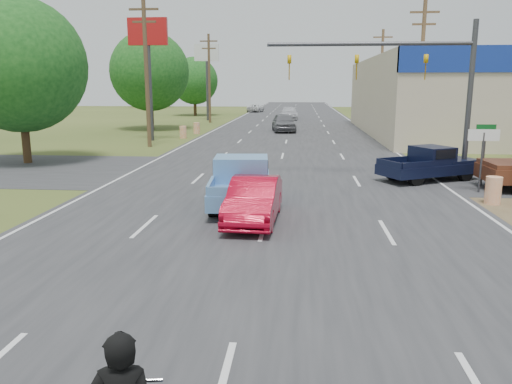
# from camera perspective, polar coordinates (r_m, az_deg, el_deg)

# --- Properties ---
(main_road) EXTENTS (15.00, 180.00, 0.02)m
(main_road) POSITION_cam_1_polar(r_m,az_deg,el_deg) (46.41, 3.76, 6.82)
(main_road) COLOR #2D2D30
(main_road) RESTS_ON ground
(cross_road) EXTENTS (120.00, 10.00, 0.02)m
(cross_road) POSITION_cam_1_polar(r_m,az_deg,el_deg) (24.58, 2.55, 2.24)
(cross_road) COLOR #2D2D30
(cross_road) RESTS_ON ground
(utility_pole_2) EXTENTS (2.00, 0.28, 10.00)m
(utility_pole_2) POSITION_cam_1_polar(r_m,az_deg,el_deg) (38.18, 18.33, 13.12)
(utility_pole_2) COLOR #4C3823
(utility_pole_2) RESTS_ON ground
(utility_pole_3) EXTENTS (2.00, 0.28, 10.00)m
(utility_pole_3) POSITION_cam_1_polar(r_m,az_deg,el_deg) (55.87, 14.10, 12.81)
(utility_pole_3) COLOR #4C3823
(utility_pole_3) RESTS_ON ground
(utility_pole_5) EXTENTS (2.00, 0.28, 10.00)m
(utility_pole_5) POSITION_cam_1_polar(r_m,az_deg,el_deg) (35.81, -12.43, 13.55)
(utility_pole_5) COLOR #4C3823
(utility_pole_5) RESTS_ON ground
(utility_pole_6) EXTENTS (2.00, 0.28, 10.00)m
(utility_pole_6) POSITION_cam_1_polar(r_m,az_deg,el_deg) (59.17, -5.36, 13.05)
(utility_pole_6) COLOR #4C3823
(utility_pole_6) RESTS_ON ground
(tree_0) EXTENTS (7.14, 7.14, 8.84)m
(tree_0) POSITION_cam_1_polar(r_m,az_deg,el_deg) (30.24, -25.48, 12.94)
(tree_0) COLOR #422D19
(tree_0) RESTS_ON ground
(tree_1) EXTENTS (7.56, 7.56, 9.36)m
(tree_1) POSITION_cam_1_polar(r_m,az_deg,el_deg) (50.37, -12.07, 13.33)
(tree_1) COLOR #422D19
(tree_1) RESTS_ON ground
(tree_2) EXTENTS (6.72, 6.72, 8.32)m
(tree_2) POSITION_cam_1_polar(r_m,az_deg,el_deg) (73.80, -7.05, 12.50)
(tree_2) COLOR #422D19
(tree_2) RESTS_ON ground
(tree_5) EXTENTS (7.98, 7.98, 9.88)m
(tree_5) POSITION_cam_1_polar(r_m,az_deg,el_deg) (105.29, 21.50, 12.11)
(tree_5) COLOR #422D19
(tree_5) RESTS_ON ground
(tree_6) EXTENTS (8.82, 8.82, 10.92)m
(tree_6) POSITION_cam_1_polar(r_m,az_deg,el_deg) (105.89, -12.33, 12.98)
(tree_6) COLOR #422D19
(tree_6) RESTS_ON ground
(barrel_0) EXTENTS (0.56, 0.56, 1.00)m
(barrel_0) POSITION_cam_1_polar(r_m,az_deg,el_deg) (19.84, 25.48, 0.16)
(barrel_0) COLOR orange
(barrel_0) RESTS_ON ground
(barrel_1) EXTENTS (0.56, 0.56, 1.00)m
(barrel_1) POSITION_cam_1_polar(r_m,az_deg,el_deg) (27.95, 20.31, 3.70)
(barrel_1) COLOR orange
(barrel_1) RESTS_ON ground
(barrel_2) EXTENTS (0.56, 0.56, 1.00)m
(barrel_2) POSITION_cam_1_polar(r_m,az_deg,el_deg) (41.49, -8.34, 6.79)
(barrel_2) COLOR orange
(barrel_2) RESTS_ON ground
(barrel_3) EXTENTS (0.56, 0.56, 1.00)m
(barrel_3) POSITION_cam_1_polar(r_m,az_deg,el_deg) (45.31, -6.80, 7.26)
(barrel_3) COLOR orange
(barrel_3) RESTS_ON ground
(pole_sign_left_near) EXTENTS (3.00, 0.35, 9.20)m
(pole_sign_left_near) POSITION_cam_1_polar(r_m,az_deg,el_deg) (40.02, -12.22, 16.03)
(pole_sign_left_near) COLOR #3F3F44
(pole_sign_left_near) RESTS_ON ground
(pole_sign_left_far) EXTENTS (3.00, 0.35, 9.20)m
(pole_sign_left_far) POSITION_cam_1_polar(r_m,az_deg,el_deg) (63.34, -5.65, 14.64)
(pole_sign_left_far) COLOR #3F3F44
(pole_sign_left_far) RESTS_ON ground
(lane_sign) EXTENTS (1.20, 0.08, 2.52)m
(lane_sign) POSITION_cam_1_polar(r_m,az_deg,el_deg) (21.56, 24.50, 4.88)
(lane_sign) COLOR #3F3F44
(lane_sign) RESTS_ON ground
(street_name_sign) EXTENTS (0.80, 0.08, 2.61)m
(street_name_sign) POSITION_cam_1_polar(r_m,az_deg,el_deg) (23.20, 24.64, 4.57)
(street_name_sign) COLOR #3F3F44
(street_name_sign) RESTS_ON ground
(signal_mast) EXTENTS (9.12, 0.40, 7.00)m
(signal_mast) POSITION_cam_1_polar(r_m,az_deg,el_deg) (23.71, 17.13, 13.01)
(signal_mast) COLOR #3F3F44
(signal_mast) RESTS_ON ground
(red_convertible) EXTENTS (1.62, 4.20, 1.36)m
(red_convertible) POSITION_cam_1_polar(r_m,az_deg,el_deg) (15.53, -0.24, -0.98)
(red_convertible) COLOR #AB071F
(red_convertible) RESTS_ON ground
(blue_pickup) EXTENTS (2.41, 5.38, 1.74)m
(blue_pickup) POSITION_cam_1_polar(r_m,az_deg,el_deg) (17.78, -1.68, 1.33)
(blue_pickup) COLOR black
(blue_pickup) RESTS_ON ground
(navy_pickup) EXTENTS (4.94, 3.79, 1.54)m
(navy_pickup) POSITION_cam_1_polar(r_m,az_deg,el_deg) (23.77, 19.44, 3.11)
(navy_pickup) COLOR black
(navy_pickup) RESTS_ON ground
(distant_car_grey) EXTENTS (2.62, 5.22, 1.71)m
(distant_car_grey) POSITION_cam_1_polar(r_m,az_deg,el_deg) (47.09, 3.18, 7.93)
(distant_car_grey) COLOR slate
(distant_car_grey) RESTS_ON ground
(distant_car_silver) EXTENTS (2.21, 5.45, 1.58)m
(distant_car_silver) POSITION_cam_1_polar(r_m,az_deg,el_deg) (64.55, 3.81, 8.96)
(distant_car_silver) COLOR silver
(distant_car_silver) RESTS_ON ground
(distant_car_white) EXTENTS (2.83, 4.82, 1.26)m
(distant_car_white) POSITION_cam_1_polar(r_m,az_deg,el_deg) (83.51, -0.03, 9.55)
(distant_car_white) COLOR silver
(distant_car_white) RESTS_ON ground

